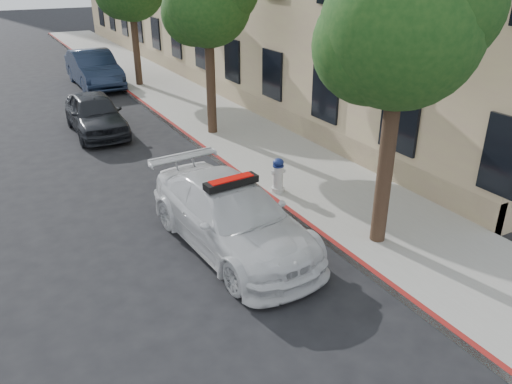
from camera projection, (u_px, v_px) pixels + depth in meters
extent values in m
plane|color=black|center=(206.00, 237.00, 10.49)|extent=(120.00, 120.00, 0.00)
cube|color=gray|center=(187.00, 104.00, 19.97)|extent=(3.20, 50.00, 0.15)
cube|color=maroon|center=(150.00, 109.00, 19.29)|extent=(0.12, 50.00, 0.15)
cylinder|color=black|center=(386.00, 163.00, 9.42)|extent=(0.30, 0.30, 3.30)
sphere|color=#153C13|center=(402.00, 28.00, 8.39)|extent=(2.80, 2.80, 2.80)
sphere|color=#153C13|center=(436.00, 3.00, 8.16)|extent=(2.24, 2.24, 2.24)
sphere|color=#153C13|center=(372.00, 45.00, 8.60)|extent=(2.10, 2.10, 2.10)
cylinder|color=black|center=(211.00, 83.00, 15.79)|extent=(0.30, 0.30, 3.19)
sphere|color=#153C13|center=(208.00, 3.00, 14.78)|extent=(2.60, 2.60, 2.60)
sphere|color=#153C13|center=(193.00, 13.00, 14.99)|extent=(1.95, 1.95, 1.95)
cylinder|color=black|center=(136.00, 46.00, 22.08)|extent=(0.30, 0.30, 3.41)
imported|color=silver|center=(232.00, 216.00, 9.90)|extent=(2.20, 4.75, 1.34)
cube|color=black|center=(231.00, 182.00, 9.59)|extent=(1.12, 0.36, 0.14)
cube|color=#A50A07|center=(231.00, 180.00, 9.56)|extent=(0.91, 0.28, 0.06)
imported|color=black|center=(95.00, 114.00, 16.54)|extent=(1.66, 3.95, 1.34)
imported|color=#151F35|center=(94.00, 69.00, 22.75)|extent=(1.72, 4.85, 1.59)
cylinder|color=silver|center=(278.00, 189.00, 12.20)|extent=(0.33, 0.33, 0.10)
cylinder|color=silver|center=(278.00, 177.00, 12.06)|extent=(0.24, 0.24, 0.56)
ellipsoid|color=navy|center=(278.00, 162.00, 11.91)|extent=(0.26, 0.26, 0.19)
cylinder|color=silver|center=(278.00, 172.00, 12.01)|extent=(0.36, 0.15, 0.10)
cylinder|color=silver|center=(278.00, 172.00, 12.01)|extent=(0.13, 0.20, 0.10)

